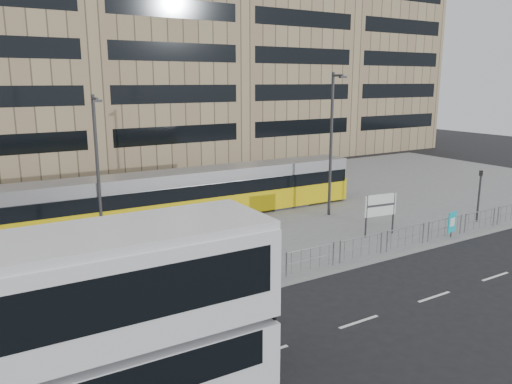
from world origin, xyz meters
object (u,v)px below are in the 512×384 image
station_sign (380,207)px  lamp_post_west (97,162)px  double_decker_bus (16,342)px  pedestrian (68,257)px  traffic_light_west (72,259)px  traffic_light_east (480,189)px  lamp_post_east (332,139)px  ad_panel (452,222)px  tram (167,197)px

station_sign → lamp_post_west: lamp_post_west is taller
double_decker_bus → pedestrian: (3.00, 9.98, -1.66)m
traffic_light_west → lamp_post_west: (3.09, 8.04, 2.17)m
traffic_light_east → lamp_post_east: lamp_post_east is taller
ad_panel → pedestrian: pedestrian is taller
tram → station_sign: tram is taller
tram → station_sign: bearing=-42.6°
double_decker_bus → pedestrian: size_ratio=7.31×
double_decker_bus → traffic_light_west: double_decker_bus is taller
station_sign → lamp_post_west: (-12.95, 7.30, 2.56)m
double_decker_bus → traffic_light_east: size_ratio=3.98×
pedestrian → traffic_light_east: size_ratio=0.54×
pedestrian → traffic_light_east: 22.86m
double_decker_bus → lamp_post_west: size_ratio=1.64×
ad_panel → traffic_light_east: 4.22m
tram → lamp_post_east: lamp_post_east is taller
traffic_light_west → lamp_post_west: size_ratio=0.41×
traffic_light_west → pedestrian: bearing=103.4°
ad_panel → traffic_light_east: (3.88, 1.17, 1.16)m
lamp_post_east → lamp_post_west: bearing=169.1°
station_sign → traffic_light_west: traffic_light_west is taller
double_decker_bus → lamp_post_west: (5.59, 14.44, 1.63)m
ad_panel → traffic_light_west: bearing=165.9°
lamp_post_east → station_sign: bearing=-95.4°
pedestrian → lamp_post_west: size_ratio=0.22×
traffic_light_east → station_sign: bearing=-170.5°
traffic_light_east → traffic_light_west: bearing=-162.5°
pedestrian → lamp_post_east: bearing=-97.6°
tram → pedestrian: tram is taller
ad_panel → pedestrian: size_ratio=0.83×
traffic_light_west → lamp_post_east: size_ratio=0.36×
tram → lamp_post_east: (9.26, -3.75, 3.23)m
pedestrian → traffic_light_east: traffic_light_east is taller
lamp_post_west → station_sign: bearing=-29.4°
lamp_post_east → tram: bearing=158.0°
tram → lamp_post_west: bearing=-163.1°
double_decker_bus → pedestrian: bearing=74.3°
traffic_light_east → tram: bearing=167.2°
pedestrian → traffic_light_west: (-0.49, -3.58, 1.13)m
double_decker_bus → lamp_post_west: lamp_post_west is taller
tram → ad_panel: tram is taller
lamp_post_east → pedestrian: bearing=-173.3°
station_sign → lamp_post_east: lamp_post_east is taller
traffic_light_west → traffic_light_east: 22.98m
pedestrian → traffic_light_west: 3.79m
lamp_post_west → tram: bearing=15.7°
traffic_light_east → lamp_post_east: bearing=156.6°
traffic_light_west → lamp_post_west: lamp_post_west is taller
tram → traffic_light_west: bearing=-126.9°
traffic_light_west → double_decker_bus: bearing=-90.2°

